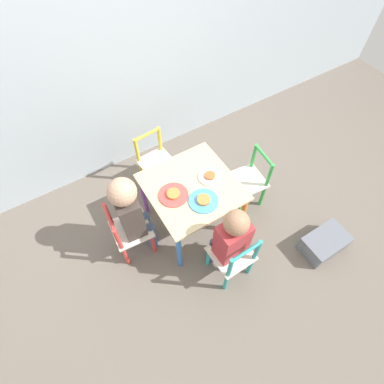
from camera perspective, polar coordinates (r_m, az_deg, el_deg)
The scene contains 13 objects.
ground_plane at distance 2.45m, azimuth 0.00°, elevation -5.40°, with size 6.00×6.00×0.00m, color #6B6056.
house_wall at distance 2.19m, azimuth -14.86°, elevation 31.58°, with size 6.00×0.06×2.60m.
kids_table at distance 2.10m, azimuth 0.00°, elevation 0.05°, with size 0.60×0.60×0.48m.
chair_red at distance 2.16m, azimuth -12.01°, elevation -7.28°, with size 0.28×0.28×0.51m.
chair_teal at distance 2.06m, azimuth 7.83°, elevation -12.17°, with size 0.27×0.27×0.51m.
chair_green at distance 2.40m, azimuth 10.85°, elevation 2.19°, with size 0.28×0.28×0.51m.
chair_yellow at distance 2.49m, azimuth -6.91°, elevation 5.62°, with size 0.28×0.28×0.51m.
child_left at distance 1.97m, azimuth -11.60°, elevation -3.52°, with size 0.23×0.21×0.79m.
child_front at distance 1.91m, azimuth 7.33°, elevation -8.66°, with size 0.20×0.21×0.73m.
plate_left at distance 2.00m, azimuth -3.56°, elevation -0.49°, with size 0.20×0.20×0.03m.
plate_front at distance 1.97m, azimuth 2.22°, elevation -1.64°, with size 0.20×0.20×0.03m.
plate_right at distance 2.08m, azimuth 3.41°, elevation 2.98°, with size 0.16×0.16×0.03m.
storage_bin at distance 2.48m, azimuth 23.88°, elevation -8.87°, with size 0.33×0.21×0.15m.
Camera 1 is at (-0.62, -1.02, 2.14)m, focal length 28.00 mm.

